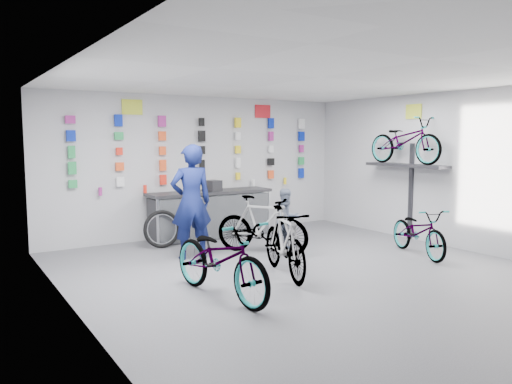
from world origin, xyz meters
TOP-DOWN VIEW (x-y plane):
  - floor at (0.00, 0.00)m, footprint 8.00×8.00m
  - ceiling at (0.00, 0.00)m, footprint 8.00×8.00m
  - wall_back at (0.00, 4.00)m, footprint 7.00×0.00m
  - wall_left at (-3.50, 0.00)m, footprint 0.00×8.00m
  - wall_right at (3.50, 0.00)m, footprint 0.00×8.00m
  - counter at (0.00, 3.54)m, footprint 2.70×0.66m
  - merch_wall at (-0.02, 3.93)m, footprint 5.57×0.08m
  - wall_bracket at (3.33, 1.20)m, footprint 0.39×1.90m
  - sign_left at (-1.50, 3.98)m, footprint 0.42×0.02m
  - sign_right at (1.60, 3.98)m, footprint 0.42×0.02m
  - sign_side at (3.48, 1.20)m, footprint 0.02×0.40m
  - bike_left at (-1.73, -0.09)m, footprint 0.95×2.09m
  - bike_center at (-0.42, 0.29)m, footprint 0.97×1.83m
  - bike_right at (2.42, 0.09)m, footprint 1.08×1.76m
  - bike_service at (0.10, 1.71)m, footprint 1.42×1.75m
  - bike_wall at (3.25, 1.20)m, footprint 0.63×1.80m
  - clerk at (-1.13, 2.09)m, footprint 0.79×0.58m
  - customer at (0.67, 1.73)m, footprint 0.59×0.47m
  - spare_wheel at (-1.25, 3.17)m, footprint 0.74×0.21m
  - register at (0.06, 3.55)m, footprint 0.34×0.36m

SIDE VIEW (x-z plane):
  - floor at x=0.00m, z-range 0.00..0.00m
  - spare_wheel at x=-1.25m, z-range 0.00..0.73m
  - bike_right at x=2.42m, z-range 0.00..0.88m
  - counter at x=0.00m, z-range -0.01..0.99m
  - bike_left at x=-1.73m, z-range 0.00..1.06m
  - bike_center at x=-0.42m, z-range 0.00..1.06m
  - bike_service at x=0.10m, z-range 0.00..1.07m
  - customer at x=0.67m, z-range 0.00..1.17m
  - clerk at x=-1.13m, z-range 0.00..2.01m
  - register at x=0.06m, z-range 1.00..1.22m
  - wall_bracket at x=3.33m, z-range 0.46..2.46m
  - wall_back at x=0.00m, z-range -2.00..5.00m
  - wall_left at x=-3.50m, z-range -2.50..5.50m
  - wall_right at x=3.50m, z-range -2.50..5.50m
  - merch_wall at x=-0.02m, z-range 1.04..2.61m
  - bike_wall at x=3.25m, z-range 1.58..2.53m
  - sign_side at x=3.48m, z-range 2.50..2.80m
  - sign_left at x=-1.50m, z-range 2.57..2.87m
  - sign_right at x=1.60m, z-range 2.57..2.87m
  - ceiling at x=0.00m, z-range 3.00..3.00m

